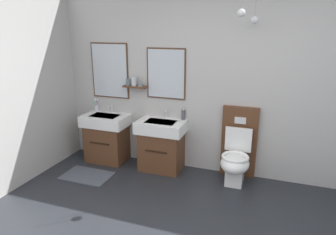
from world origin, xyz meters
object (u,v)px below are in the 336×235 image
at_px(vanity_sink_right, 162,144).
at_px(toilet, 237,155).
at_px(vanity_sink_left, 107,136).
at_px(soap_dispenser, 183,115).
at_px(toothbrush_cup, 96,107).

xyz_separation_m(vanity_sink_right, toilet, (1.08, -0.00, -0.01)).
distance_m(vanity_sink_left, vanity_sink_right, 0.90).
height_order(vanity_sink_right, soap_dispenser, soap_dispenser).
bearing_deg(soap_dispenser, vanity_sink_left, -171.81).
height_order(vanity_sink_left, vanity_sink_right, same).
relative_size(vanity_sink_left, vanity_sink_right, 1.00).
bearing_deg(vanity_sink_right, vanity_sink_left, 180.00).
bearing_deg(toothbrush_cup, vanity_sink_right, -7.77).
relative_size(toilet, soap_dispenser, 5.64).
bearing_deg(toothbrush_cup, toilet, -4.10).
distance_m(vanity_sink_right, toilet, 1.08).
xyz_separation_m(toilet, soap_dispenser, (-0.81, 0.17, 0.44)).
xyz_separation_m(toothbrush_cup, soap_dispenser, (1.44, 0.01, 0.02)).
height_order(vanity_sink_right, toilet, toilet).
bearing_deg(toilet, toothbrush_cup, 175.90).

